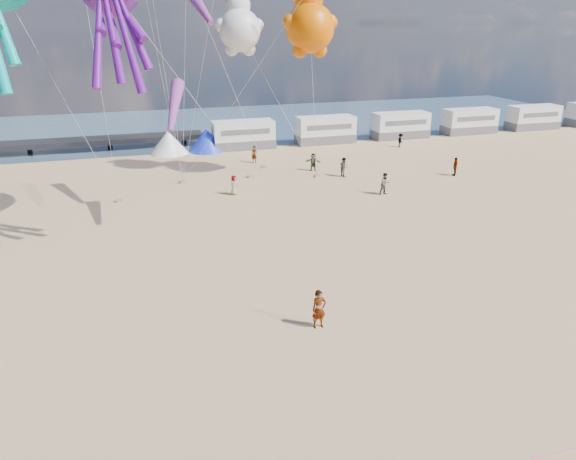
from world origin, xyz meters
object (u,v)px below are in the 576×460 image
object	(u,v)px
windsock_right	(174,106)
windsock_mid	(198,4)
beachgoer_4	(313,162)
beachgoer_5	(254,155)
tent_white	(168,142)
sandbag_e	(183,182)
motorhome_4	(533,117)
kite_panda	(240,30)
tent_blue	(207,140)
motorhome_3	(469,121)
sandbag_d	(264,167)
sandbag_b	(251,176)
beachgoer_1	(344,167)
beachgoer_3	(455,167)
motorhome_1	(325,130)
beachgoer_7	(385,184)
motorhome_0	(243,135)
kite_teddy_orange	(310,28)
sandbag_a	(120,200)
sandbag_c	(317,176)
motorhome_2	(400,125)
beachgoer_2	(400,140)
beachgoer_6	(234,185)
standing_person	(319,309)

from	to	relation	value
windsock_right	windsock_mid	bearing A→B (deg)	61.87
beachgoer_4	beachgoer_5	bearing A→B (deg)	164.76
tent_white	sandbag_e	xyz separation A→B (m)	(0.19, -11.29, -1.09)
beachgoer_4	beachgoer_5	distance (m)	6.32
motorhome_4	kite_panda	bearing A→B (deg)	-166.08
tent_blue	windsock_mid	bearing A→B (deg)	-97.89
motorhome_3	sandbag_d	bearing A→B (deg)	-163.29
sandbag_b	beachgoer_1	bearing A→B (deg)	-14.29
beachgoer_3	motorhome_3	bearing A→B (deg)	162.99
motorhome_1	beachgoer_7	world-z (taller)	motorhome_1
motorhome_1	beachgoer_5	size ratio (longest dim) A/B	3.99
motorhome_0	motorhome_3	xyz separation A→B (m)	(28.50, 0.00, 0.00)
motorhome_4	kite_teddy_orange	distance (m)	38.63
tent_white	sandbag_a	size ratio (longest dim) A/B	8.00
motorhome_1	beachgoer_3	xyz separation A→B (m)	(6.32, -16.09, -0.67)
beachgoer_5	kite_panda	distance (m)	12.02
motorhome_0	kite_panda	distance (m)	14.75
windsock_right	beachgoer_4	bearing A→B (deg)	52.17
beachgoer_3	sandbag_c	xyz separation A→B (m)	(-11.96, 3.15, -0.72)
motorhome_4	beachgoer_4	size ratio (longest dim) A/B	4.06
motorhome_0	sandbag_c	distance (m)	13.58
motorhome_2	motorhome_3	world-z (taller)	same
sandbag_d	sandbag_c	bearing A→B (deg)	-50.08
tent_blue	tent_white	bearing A→B (deg)	180.00
beachgoer_2	windsock_mid	world-z (taller)	windsock_mid
beachgoer_6	sandbag_e	size ratio (longest dim) A/B	3.17
sandbag_d	sandbag_e	distance (m)	8.44
beachgoer_6	beachgoer_4	bearing A→B (deg)	-18.74
windsock_mid	windsock_right	xyz separation A→B (m)	(-2.22, -2.44, -6.02)
windsock_right	beachgoer_3	bearing A→B (deg)	25.44
sandbag_b	windsock_mid	bearing A→B (deg)	-123.27
beachgoer_3	kite_teddy_orange	size ratio (longest dim) A/B	0.25
tent_blue	beachgoer_1	world-z (taller)	tent_blue
motorhome_2	windsock_right	distance (m)	35.39
motorhome_1	sandbag_c	bearing A→B (deg)	-113.56
tent_blue	standing_person	distance (m)	35.87
motorhome_4	kite_panda	distance (m)	42.68
standing_person	beachgoer_7	world-z (taller)	standing_person
beachgoer_1	beachgoer_6	xyz separation A→B (m)	(-10.40, -2.39, -0.07)
beachgoer_4	windsock_right	size ratio (longest dim) A/B	0.34
motorhome_1	motorhome_4	world-z (taller)	same
beachgoer_2	sandbag_a	distance (m)	31.48
motorhome_4	tent_white	bearing A→B (deg)	180.00
tent_white	kite_panda	distance (m)	15.95
sandbag_a	windsock_mid	distance (m)	15.62
motorhome_2	motorhome_3	distance (m)	9.50
motorhome_0	sandbag_b	bearing A→B (deg)	-99.25
beachgoer_5	kite_panda	bearing A→B (deg)	-74.02
motorhome_0	beachgoer_4	xyz separation A→B (m)	(4.21, -10.83, -0.69)
kite_teddy_orange	sandbag_c	bearing A→B (deg)	-18.47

